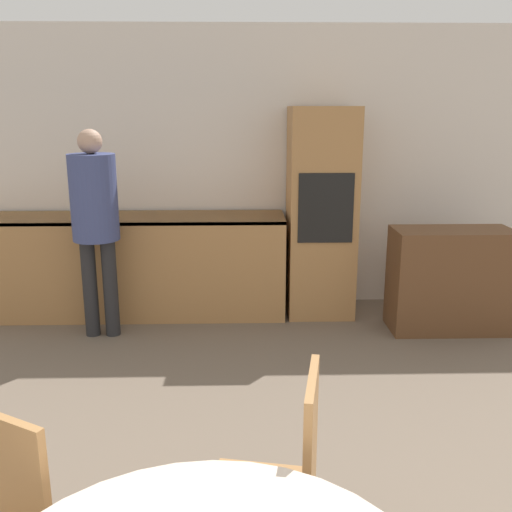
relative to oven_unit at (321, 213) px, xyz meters
The scene contains 6 objects.
wall_back 0.76m from the oven_unit, 149.58° to the left, with size 6.95×0.05×2.60m.
kitchen_counter 1.83m from the oven_unit, behind, with size 2.86×0.60×0.92m.
oven_unit is the anchor object (origin of this frame).
sideboard 1.26m from the oven_unit, 24.39° to the right, with size 1.00×0.45×0.88m.
chair_far_right 3.32m from the oven_unit, 99.86° to the right, with size 0.47×0.47×0.95m.
person_standing 1.98m from the oven_unit, 164.25° to the right, with size 0.37×0.37×1.71m.
Camera 1 is at (-0.15, 0.19, 1.86)m, focal length 40.00 mm.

